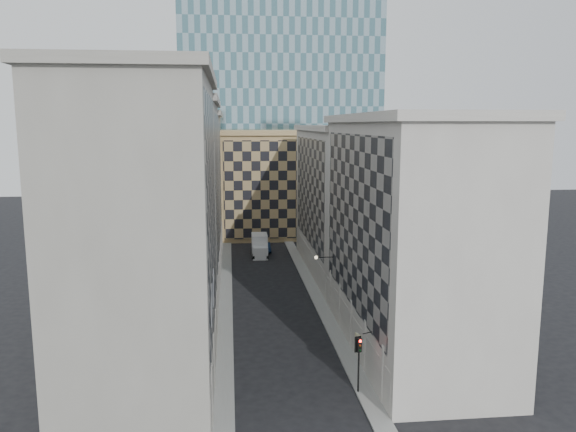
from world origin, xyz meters
TOP-DOWN VIEW (x-y plane):
  - sidewalk_west at (-5.25, 30.00)m, footprint 1.50×100.00m
  - sidewalk_east at (5.25, 30.00)m, footprint 1.50×100.00m
  - bldg_left_a at (-10.88, 11.00)m, footprint 10.80×22.80m
  - bldg_left_b at (-10.88, 33.00)m, footprint 10.80×22.80m
  - bldg_left_c at (-10.88, 55.00)m, footprint 10.80×22.80m
  - bldg_right_a at (10.88, 15.00)m, footprint 10.80×26.80m
  - bldg_right_b at (10.89, 42.00)m, footprint 10.80×28.80m
  - tan_block at (2.00, 67.90)m, footprint 16.80×14.80m
  - church_tower at (0.00, 82.00)m, footprint 7.20×7.20m
  - flagpoles_left at (-5.90, 6.00)m, footprint 0.10×6.33m
  - bracket_lamp at (4.38, 24.00)m, footprint 1.98×0.36m
  - traffic_light at (4.68, 6.38)m, footprint 0.52×0.51m
  - box_truck at (-0.19, 51.61)m, footprint 2.47×5.87m
  - dark_car at (0.87, 54.19)m, footprint 1.56×4.30m
  - shop_sign at (4.96, 7.60)m, footprint 1.28×0.71m

SIDE VIEW (x-z plane):
  - sidewalk_west at x=-5.25m, z-range 0.00..0.15m
  - sidewalk_east at x=5.25m, z-range 0.00..0.15m
  - dark_car at x=0.87m, z-range 0.00..1.41m
  - box_truck at x=-0.19m, z-range -0.21..2.99m
  - traffic_light at x=4.68m, z-range 1.07..5.32m
  - shop_sign at x=4.96m, z-range 3.42..4.25m
  - bracket_lamp at x=4.38m, z-range 6.02..6.38m
  - flagpoles_left at x=-5.90m, z-range 6.83..9.17m
  - tan_block at x=2.00m, z-range 0.04..18.84m
  - bldg_right_b at x=10.89m, z-range 0.00..19.70m
  - bldg_right_a at x=10.88m, z-range -0.03..20.67m
  - bldg_left_c at x=-10.88m, z-range -0.02..21.68m
  - bldg_left_b at x=-10.88m, z-range -0.03..22.67m
  - bldg_left_a at x=-10.88m, z-range -0.03..23.67m
  - church_tower at x=0.00m, z-range 1.20..52.70m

